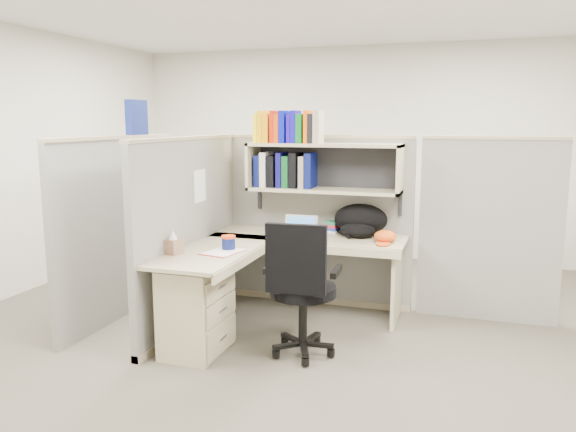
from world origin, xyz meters
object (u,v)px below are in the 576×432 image
(laptop, at_px, (298,228))
(snack_canister, at_px, (228,242))
(backpack, at_px, (359,220))
(task_chair, at_px, (302,310))
(desk, at_px, (230,289))

(laptop, bearing_deg, snack_canister, -131.39)
(backpack, relative_size, task_chair, 0.46)
(laptop, xyz_separation_m, backpack, (0.48, 0.31, 0.04))
(snack_canister, bearing_deg, task_chair, -19.58)
(backpack, bearing_deg, snack_canister, -152.59)
(desk, height_order, snack_canister, snack_canister)
(laptop, bearing_deg, backpack, 29.99)
(desk, relative_size, snack_canister, 15.19)
(laptop, relative_size, backpack, 0.60)
(desk, relative_size, task_chair, 1.66)
(desk, relative_size, backpack, 3.59)
(laptop, relative_size, task_chair, 0.28)
(backpack, bearing_deg, desk, -146.71)
(desk, bearing_deg, backpack, 49.18)
(backpack, bearing_deg, laptop, -162.76)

